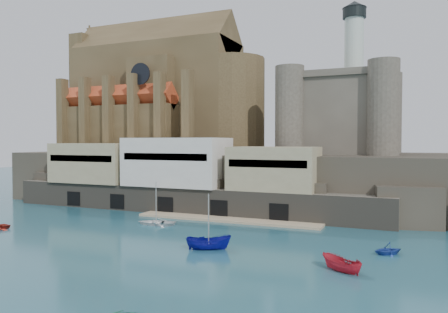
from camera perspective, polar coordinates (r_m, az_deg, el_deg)
name	(u,v)px	position (r m, az deg, el deg)	size (l,w,h in m)	color
ground	(153,244)	(54.28, -9.22, -11.23)	(300.00, 300.00, 0.00)	#1B4959
promontory	(258,178)	(88.96, 4.44, -2.83)	(100.00, 36.00, 10.00)	#2A261F
quay	(175,177)	(78.12, -6.44, -2.66)	(70.00, 12.00, 13.05)	#5D564A
church	(162,99)	(101.59, -8.06, 7.47)	(47.00, 25.93, 30.51)	#4A3B22
castle_keep	(342,110)	(86.68, 15.12, 5.84)	(21.20, 21.20, 29.30)	#4E483D
boat_2	(209,249)	(51.11, -2.02, -12.04)	(1.95, 2.00, 5.18)	#101189
boat_5	(341,271)	(44.50, 15.04, -14.25)	(1.70, 1.75, 4.53)	red
boat_6	(156,224)	(66.61, -8.85, -8.75)	(4.16, 1.21, 5.83)	white
boat_7	(388,254)	(52.21, 20.59, -11.87)	(2.80, 1.71, 3.24)	#20409E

